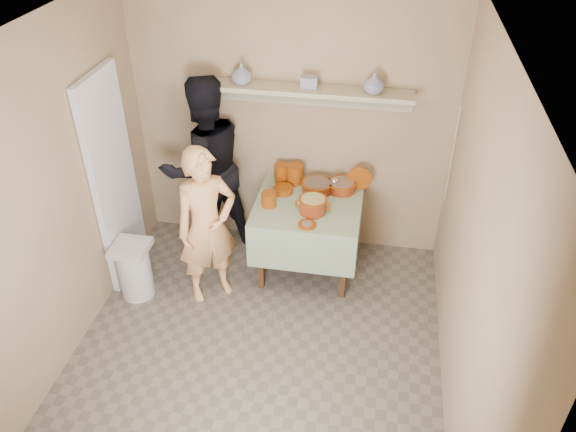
% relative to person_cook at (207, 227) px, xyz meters
% --- Properties ---
extents(ground, '(3.50, 3.50, 0.00)m').
position_rel_person_cook_xyz_m(ground, '(0.56, -0.75, -0.75)').
color(ground, '#6A5F53').
rests_on(ground, ground).
extents(tile_panel, '(0.06, 0.70, 2.00)m').
position_rel_person_cook_xyz_m(tile_panel, '(-0.90, 0.20, 0.25)').
color(tile_panel, silver).
rests_on(tile_panel, ground).
extents(plate_stack_a, '(0.14, 0.14, 0.18)m').
position_rel_person_cook_xyz_m(plate_stack_a, '(0.50, 0.85, 0.10)').
color(plate_stack_a, '#7A320A').
rests_on(plate_stack_a, serving_table).
extents(plate_stack_b, '(0.16, 0.16, 0.19)m').
position_rel_person_cook_xyz_m(plate_stack_b, '(0.63, 0.84, 0.11)').
color(plate_stack_b, '#7A320A').
rests_on(plate_stack_b, serving_table).
extents(bowl_stack, '(0.14, 0.14, 0.14)m').
position_rel_person_cook_xyz_m(bowl_stack, '(0.47, 0.40, 0.08)').
color(bowl_stack, '#7A320A').
rests_on(bowl_stack, serving_table).
extents(empty_bowl, '(0.19, 0.19, 0.06)m').
position_rel_person_cook_xyz_m(empty_bowl, '(0.55, 0.64, 0.04)').
color(empty_bowl, '#7A320A').
rests_on(empty_bowl, serving_table).
extents(propped_lid, '(0.23, 0.04, 0.23)m').
position_rel_person_cook_xyz_m(propped_lid, '(1.25, 0.82, 0.13)').
color(propped_lid, '#7A320A').
rests_on(propped_lid, serving_table).
extents(vase_right, '(0.20, 0.20, 0.18)m').
position_rel_person_cook_xyz_m(vase_right, '(1.30, 0.85, 1.06)').
color(vase_right, navy).
rests_on(vase_right, wall_shelf).
extents(vase_left, '(0.23, 0.23, 0.19)m').
position_rel_person_cook_xyz_m(vase_left, '(0.14, 0.87, 1.06)').
color(vase_left, navy).
rests_on(vase_left, wall_shelf).
extents(ceramic_box, '(0.15, 0.11, 0.10)m').
position_rel_person_cook_xyz_m(ceramic_box, '(0.75, 0.87, 1.02)').
color(ceramic_box, navy).
rests_on(ceramic_box, wall_shelf).
extents(person_cook, '(0.65, 0.62, 1.50)m').
position_rel_person_cook_xyz_m(person_cook, '(0.00, 0.00, 0.00)').
color(person_cook, '#F4AB69').
rests_on(person_cook, ground).
extents(person_helper, '(1.12, 1.10, 1.82)m').
position_rel_person_cook_xyz_m(person_helper, '(-0.23, 0.74, 0.16)').
color(person_helper, black).
rests_on(person_helper, ground).
extents(room_shell, '(3.04, 3.54, 2.62)m').
position_rel_person_cook_xyz_m(room_shell, '(0.56, -0.75, 0.86)').
color(room_shell, tan).
rests_on(room_shell, ground).
extents(serving_table, '(0.97, 0.97, 0.76)m').
position_rel_person_cook_xyz_m(serving_table, '(0.81, 0.53, -0.11)').
color(serving_table, '#4C2D16').
rests_on(serving_table, ground).
extents(cazuela_meat_a, '(0.30, 0.30, 0.10)m').
position_rel_person_cook_xyz_m(cazuela_meat_a, '(0.86, 0.72, 0.07)').
color(cazuela_meat_a, maroon).
rests_on(cazuela_meat_a, serving_table).
extents(cazuela_meat_b, '(0.28, 0.28, 0.10)m').
position_rel_person_cook_xyz_m(cazuela_meat_b, '(1.09, 0.77, 0.07)').
color(cazuela_meat_b, maroon).
rests_on(cazuela_meat_b, serving_table).
extents(ladle, '(0.08, 0.26, 0.19)m').
position_rel_person_cook_xyz_m(ladle, '(1.02, 0.75, 0.12)').
color(ladle, silver).
rests_on(ladle, cazuela_meat_b).
extents(cazuela_rice, '(0.33, 0.25, 0.14)m').
position_rel_person_cook_xyz_m(cazuela_rice, '(0.87, 0.37, 0.10)').
color(cazuela_rice, maroon).
rests_on(cazuela_rice, serving_table).
extents(front_plate, '(0.16, 0.16, 0.03)m').
position_rel_person_cook_xyz_m(front_plate, '(0.85, 0.15, 0.02)').
color(front_plate, '#7A320A').
rests_on(front_plate, serving_table).
extents(wall_shelf, '(1.80, 0.25, 0.21)m').
position_rel_person_cook_xyz_m(wall_shelf, '(0.76, 0.90, 0.92)').
color(wall_shelf, tan).
rests_on(wall_shelf, room_shell).
extents(trash_bin, '(0.32, 0.32, 0.56)m').
position_rel_person_cook_xyz_m(trash_bin, '(-0.68, -0.14, -0.47)').
color(trash_bin, silver).
rests_on(trash_bin, ground).
extents(electrical_cord, '(0.01, 0.05, 0.90)m').
position_rel_person_cook_xyz_m(electrical_cord, '(2.03, 0.73, 0.50)').
color(electrical_cord, silver).
rests_on(electrical_cord, wall_shelf).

